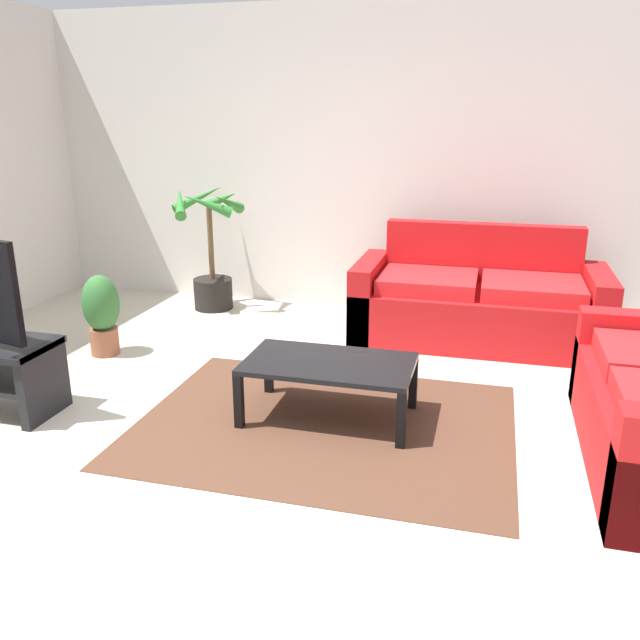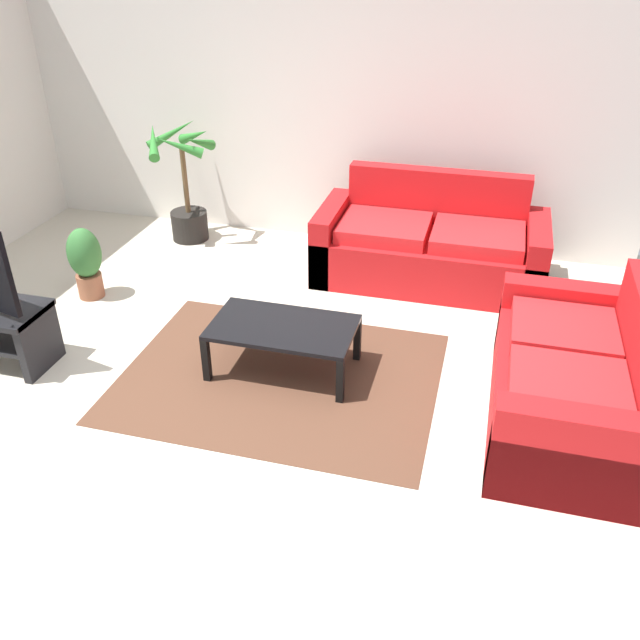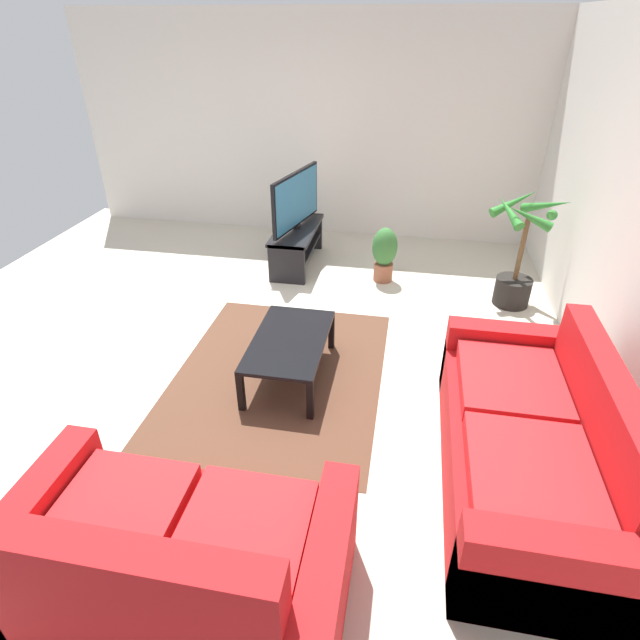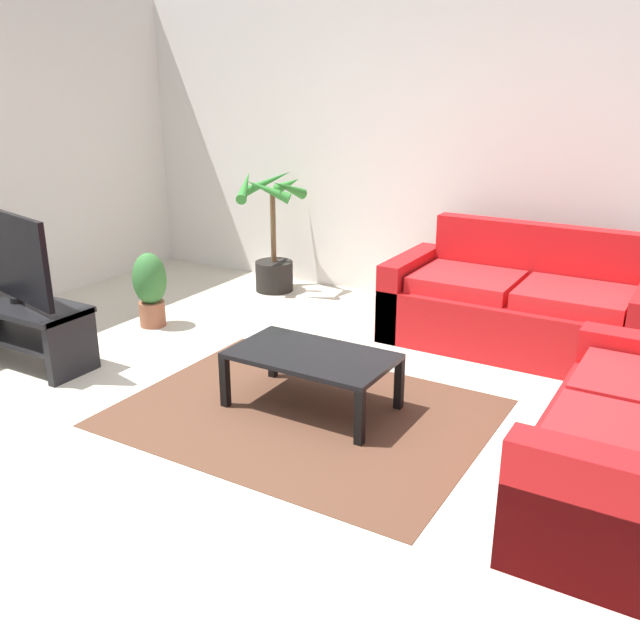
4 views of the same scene
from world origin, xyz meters
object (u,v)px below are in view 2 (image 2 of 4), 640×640
couch_main (430,248)px  couch_loveseat (574,384)px  potted_plant_small (86,260)px  coffee_table (283,331)px  potted_palm (185,194)px

couch_main → couch_loveseat: 2.12m
couch_loveseat → potted_plant_small: couch_loveseat is taller
couch_main → coffee_table: 1.89m
couch_main → potted_palm: 2.47m
couch_loveseat → coffee_table: 1.93m
couch_loveseat → potted_palm: size_ratio=1.43×
couch_main → couch_loveseat: (1.12, -1.80, -0.00)m
couch_loveseat → potted_plant_small: (-3.86, 0.71, 0.04)m
couch_loveseat → potted_palm: potted_palm is taller
couch_main → couch_loveseat: size_ratio=1.19×
coffee_table → potted_palm: (-1.63, 1.97, 0.15)m
couch_main → potted_palm: bearing=173.8°
couch_main → potted_plant_small: 2.95m
couch_loveseat → coffee_table: (-1.93, 0.10, 0.02)m
potted_plant_small → coffee_table: bearing=-17.8°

